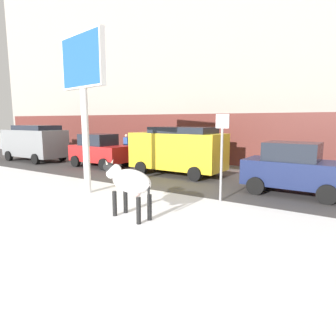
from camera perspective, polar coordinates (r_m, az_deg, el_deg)
ground_plane at (r=7.24m, az=-19.10°, el=-12.74°), size 120.00×120.00×0.00m
road_strip at (r=13.26m, az=8.58°, el=-2.47°), size 60.00×5.60×0.01m
building_facade at (r=19.71m, az=17.87°, el=19.91°), size 44.00×6.10×13.00m
cow_holstein at (r=8.12m, az=-7.19°, el=-2.58°), size 1.93×0.81×1.54m
billboard at (r=11.27m, az=-15.94°, el=17.32°), size 2.51×0.68×5.56m
car_grey_van at (r=21.43m, az=-24.01°, el=4.55°), size 4.61×2.15×2.32m
car_red_hatchback at (r=17.61m, az=-12.83°, el=3.27°), size 3.51×1.94×1.86m
car_yellow_van at (r=14.55m, az=1.89°, el=3.57°), size 4.61×2.15×2.32m
car_navy_hatchback at (r=11.60m, az=22.93°, el=-0.11°), size 3.51×1.94×1.86m
pedestrian_near_billboard at (r=20.14m, az=-7.89°, el=3.98°), size 0.36×0.24×1.73m
street_sign at (r=9.79m, az=10.17°, el=3.29°), size 0.44×0.08×2.82m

